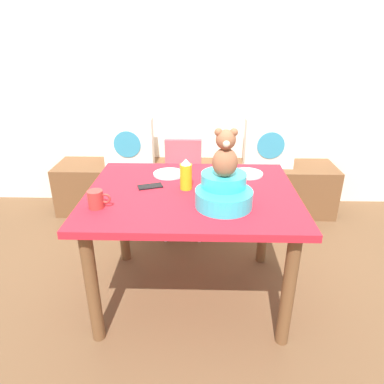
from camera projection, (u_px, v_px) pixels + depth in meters
ground_plane at (192, 293)px, 2.30m from camera, size 8.00×8.00×0.00m
back_wall at (196, 67)px, 3.13m from camera, size 4.40×0.10×2.60m
window_bench at (195, 188)px, 3.32m from camera, size 2.60×0.44×0.46m
pillow_floral_left at (129, 142)px, 3.13m from camera, size 0.44×0.15×0.44m
pillow_floral_right at (269, 143)px, 3.10m from camera, size 0.44×0.15×0.44m
book_stack at (185, 160)px, 3.21m from camera, size 0.20×0.14×0.09m
dining_table at (192, 208)px, 2.04m from camera, size 1.20×0.94×0.74m
highchair at (183, 176)px, 2.80m from camera, size 0.34×0.45×0.79m
infant_seat_teal at (224, 192)px, 1.81m from camera, size 0.30×0.33×0.16m
teddy_bear at (225, 154)px, 1.73m from camera, size 0.13×0.12×0.25m
ketchup_bottle at (186, 175)px, 1.99m from camera, size 0.07×0.07×0.18m
coffee_mug at (96, 199)px, 1.79m from camera, size 0.12×0.08×0.09m
dinner_plate_near at (247, 174)px, 2.23m from camera, size 0.20×0.20×0.01m
dinner_plate_far at (169, 174)px, 2.23m from camera, size 0.20×0.20×0.01m
cell_phone at (150, 186)px, 2.05m from camera, size 0.16×0.11×0.01m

